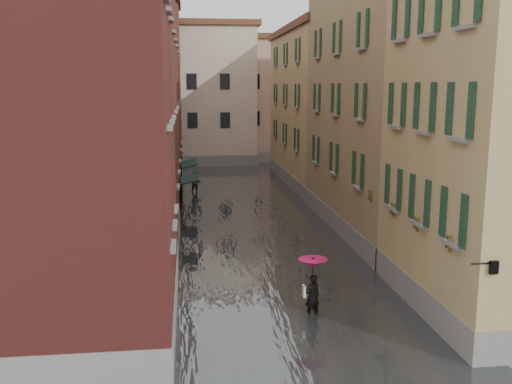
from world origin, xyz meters
TOP-DOWN VIEW (x-y plane):
  - ground at (0.00, 0.00)m, footprint 120.00×120.00m
  - floodwater at (0.00, 13.00)m, footprint 10.00×60.00m
  - building_left_near at (-7.00, -2.00)m, footprint 6.00×8.00m
  - building_left_mid at (-7.00, 9.00)m, footprint 6.00×14.00m
  - building_left_far at (-7.00, 24.00)m, footprint 6.00×16.00m
  - building_right_near at (7.00, -2.00)m, footprint 6.00×8.00m
  - building_right_mid at (7.00, 9.00)m, footprint 6.00×14.00m
  - building_right_far at (7.00, 24.00)m, footprint 6.00×16.00m
  - building_end_cream at (-3.00, 38.00)m, footprint 12.00×9.00m
  - building_end_pink at (6.00, 40.00)m, footprint 10.00×9.00m
  - awning_near at (-3.49, 12.01)m, footprint 1.09×2.70m
  - awning_far at (-3.48, 18.30)m, footprint 1.09×3.39m
  - wall_lantern at (4.33, -6.00)m, footprint 0.71×0.22m
  - window_planters at (4.12, -0.72)m, footprint 0.59×8.07m
  - pedestrian_main at (0.51, -1.83)m, footprint 0.99×0.99m
  - pedestrian_far at (-3.00, 20.84)m, footprint 0.79×0.62m

SIDE VIEW (x-z plane):
  - ground at x=0.00m, z-range 0.00..0.00m
  - floodwater at x=0.00m, z-range 0.00..0.20m
  - pedestrian_far at x=-3.00m, z-range 0.00..1.62m
  - pedestrian_main at x=0.51m, z-range 0.27..2.33m
  - awning_near at x=-3.49m, z-range 1.06..3.86m
  - awning_far at x=-3.48m, z-range 1.08..3.88m
  - wall_lantern at x=4.33m, z-range 2.83..3.18m
  - window_planters at x=4.12m, z-range 3.09..3.93m
  - building_right_near at x=7.00m, z-range 0.00..11.50m
  - building_right_far at x=7.00m, z-range 0.00..11.50m
  - building_end_pink at x=6.00m, z-range 0.00..12.00m
  - building_left_mid at x=-7.00m, z-range 0.00..12.50m
  - building_left_near at x=-7.00m, z-range 0.00..13.00m
  - building_right_mid at x=7.00m, z-range 0.00..13.00m
  - building_end_cream at x=-3.00m, z-range 0.00..13.00m
  - building_left_far at x=-7.00m, z-range 0.00..14.00m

